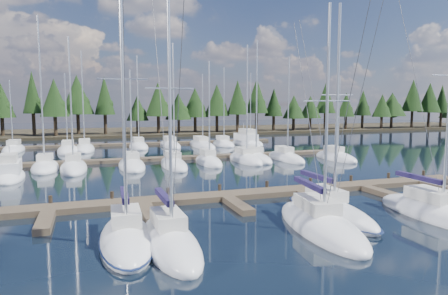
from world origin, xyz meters
name	(u,v)px	position (x,y,z in m)	size (l,w,h in m)	color
ground	(186,173)	(0.00, 30.00, 0.00)	(260.00, 260.00, 0.00)	black
far_shore	(129,132)	(0.00, 90.00, 0.30)	(220.00, 30.00, 0.60)	#2F271A
main_dock	(227,198)	(0.00, 17.36, 0.20)	(44.00, 6.13, 0.90)	brown
back_docks	(156,150)	(0.00, 49.58, 0.20)	(50.00, 21.80, 0.40)	brown
front_sailboat_1	(127,238)	(-7.78, 10.33, 0.30)	(3.10, 8.10, 14.89)	white
front_sailboat_2	(170,241)	(-5.81, 9.18, 0.30)	(2.66, 8.11, 14.07)	white
front_sailboat_3	(320,224)	(2.76, 9.30, 0.28)	(4.18, 9.83, 13.07)	white
front_sailboat_4	(329,211)	(4.86, 11.52, 0.29)	(2.68, 9.34, 13.76)	white
front_sailboat_5	(436,213)	(10.89, 9.00, 0.29)	(3.20, 9.29, 15.80)	white
back_sailboat_rows	(163,153)	(0.40, 45.30, 0.27)	(43.82, 31.94, 16.88)	white
motor_yacht_left	(10,174)	(-16.63, 32.37, 0.44)	(3.28, 7.98, 3.88)	white
motor_yacht_right	(246,142)	(16.47, 54.41, 0.51)	(3.85, 9.49, 4.64)	white
tree_line	(136,103)	(0.68, 80.18, 7.41)	(186.51, 11.20, 13.36)	black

